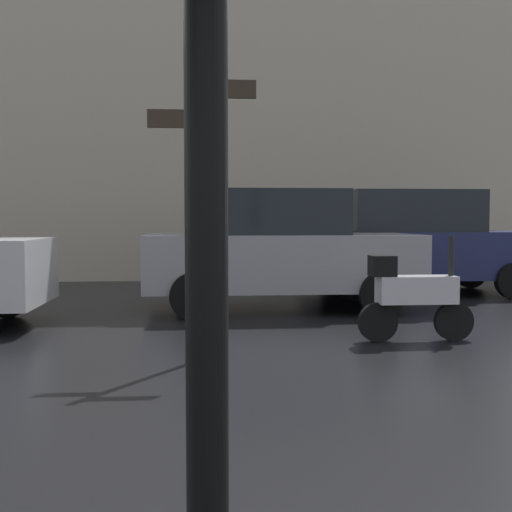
{
  "coord_description": "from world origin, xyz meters",
  "views": [
    {
      "loc": [
        0.29,
        -2.27,
        1.43
      ],
      "look_at": [
        0.87,
        4.7,
        1.02
      ],
      "focal_mm": 44.42,
      "sensor_mm": 36.0,
      "label": 1
    }
  ],
  "objects_px": {
    "parked_car_left": "(416,242)",
    "street_signpost": "(201,182)",
    "parked_car_distant": "(277,249)",
    "parked_scooter": "(413,294)"
  },
  "relations": [
    {
      "from": "parked_car_left",
      "to": "street_signpost",
      "type": "xyz_separation_m",
      "value": [
        -4.07,
        -5.41,
        0.81
      ]
    },
    {
      "from": "street_signpost",
      "to": "parked_car_distant",
      "type": "bearing_deg",
      "value": 71.42
    },
    {
      "from": "parked_scooter",
      "to": "parked_car_left",
      "type": "xyz_separation_m",
      "value": [
        1.62,
        4.63,
        0.44
      ]
    },
    {
      "from": "parked_car_left",
      "to": "parked_car_distant",
      "type": "distance_m",
      "value": 3.45
    },
    {
      "from": "parked_scooter",
      "to": "street_signpost",
      "type": "relative_size",
      "value": 0.46
    },
    {
      "from": "parked_car_left",
      "to": "parked_scooter",
      "type": "bearing_deg",
      "value": -125.45
    },
    {
      "from": "parked_car_left",
      "to": "street_signpost",
      "type": "distance_m",
      "value": 6.82
    },
    {
      "from": "street_signpost",
      "to": "parked_scooter",
      "type": "bearing_deg",
      "value": 17.59
    },
    {
      "from": "parked_car_distant",
      "to": "street_signpost",
      "type": "relative_size",
      "value": 1.41
    },
    {
      "from": "parked_scooter",
      "to": "parked_car_distant",
      "type": "distance_m",
      "value": 3.05
    }
  ]
}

